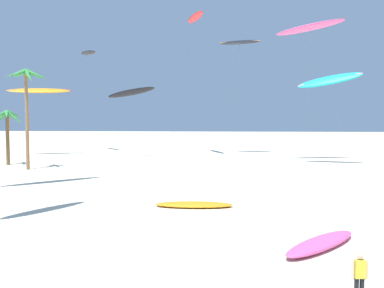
# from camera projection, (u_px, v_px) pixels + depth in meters

# --- Properties ---
(palm_tree_0) EXTENTS (4.39, 4.37, 10.60)m
(palm_tree_0) POSITION_uv_depth(u_px,v_px,m) (26.00, 84.00, 45.50)
(palm_tree_0) COLOR olive
(palm_tree_0) RESTS_ON ground
(palm_tree_1) EXTENTS (3.85, 4.40, 6.36)m
(palm_tree_1) POSITION_uv_depth(u_px,v_px,m) (7.00, 121.00, 50.01)
(palm_tree_1) COLOR brown
(palm_tree_1) RESTS_ON ground
(flying_kite_2) EXTENTS (6.47, 5.51, 9.90)m
(flying_kite_2) POSITION_uv_depth(u_px,v_px,m) (131.00, 92.00, 58.02)
(flying_kite_2) COLOR black
(flying_kite_2) RESTS_ON ground
(flying_kite_3) EXTENTS (7.15, 9.14, 11.04)m
(flying_kite_3) POSITION_uv_depth(u_px,v_px,m) (330.00, 80.00, 49.66)
(flying_kite_3) COLOR #19B2B7
(flying_kite_3) RESTS_ON ground
(flying_kite_5) EXTENTS (4.41, 10.59, 16.03)m
(flying_kite_5) POSITION_uv_depth(u_px,v_px,m) (88.00, 53.00, 68.12)
(flying_kite_5) COLOR black
(flying_kite_5) RESTS_ON ground
(flying_kite_7) EXTENTS (8.68, 10.94, 17.75)m
(flying_kite_7) POSITION_uv_depth(u_px,v_px,m) (311.00, 27.00, 52.42)
(flying_kite_7) COLOR #EA5193
(flying_kite_7) RESTS_ON ground
(flying_kite_8) EXTENTS (8.67, 7.53, 9.81)m
(flying_kite_8) POSITION_uv_depth(u_px,v_px,m) (39.00, 91.00, 62.11)
(flying_kite_8) COLOR orange
(flying_kite_8) RESTS_ON ground
(flying_kite_9) EXTENTS (5.90, 9.30, 16.92)m
(flying_kite_9) POSITION_uv_depth(u_px,v_px,m) (240.00, 42.00, 62.88)
(flying_kite_9) COLOR black
(flying_kite_9) RESTS_ON ground
(flying_kite_10) EXTENTS (5.02, 8.98, 19.81)m
(flying_kite_10) POSITION_uv_depth(u_px,v_px,m) (195.00, 17.00, 60.89)
(flying_kite_10) COLOR red
(flying_kite_10) RESTS_ON ground
(grounded_kite_0) EXTENTS (4.34, 4.80, 0.41)m
(grounded_kite_0) POSITION_uv_depth(u_px,v_px,m) (321.00, 243.00, 18.77)
(grounded_kite_0) COLOR #EA5193
(grounded_kite_0) RESTS_ON ground
(grounded_kite_1) EXTENTS (4.87, 1.66, 0.30)m
(grounded_kite_1) POSITION_uv_depth(u_px,v_px,m) (194.00, 205.00, 27.18)
(grounded_kite_1) COLOR orange
(grounded_kite_1) RESTS_ON ground
(person_near_right) EXTENTS (0.51, 0.24, 1.69)m
(person_near_right) POSITION_uv_depth(u_px,v_px,m) (359.00, 277.00, 12.85)
(person_near_right) COLOR black
(person_near_right) RESTS_ON ground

